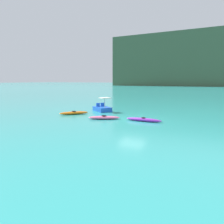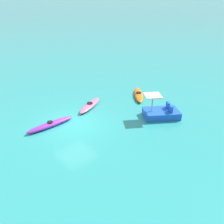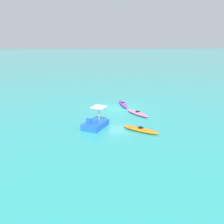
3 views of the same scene
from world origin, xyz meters
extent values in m
plane|color=teal|center=(0.00, 0.00, 0.00)|extent=(600.00, 600.00, 0.00)
ellipsoid|color=purple|center=(1.36, -0.69, 0.16)|extent=(3.31, 0.59, 0.32)
cylinder|color=black|center=(1.36, -0.69, 0.35)|extent=(0.36, 0.36, 0.05)
ellipsoid|color=orange|center=(-6.68, -0.35, 0.16)|extent=(2.65, 2.79, 0.32)
cylinder|color=black|center=(-6.68, -0.35, 0.35)|extent=(0.61, 0.61, 0.05)
ellipsoid|color=pink|center=(-2.36, -1.37, 0.16)|extent=(2.99, 1.95, 0.32)
cylinder|color=black|center=(-2.36, -1.37, 0.35)|extent=(0.59, 0.59, 0.05)
cube|color=blue|center=(-5.13, 3.21, 0.25)|extent=(2.83, 2.60, 0.50)
cube|color=blue|center=(-5.41, 3.77, 0.72)|extent=(0.38, 0.45, 0.44)
cube|color=blue|center=(-5.75, 3.28, 0.72)|extent=(0.38, 0.45, 0.44)
cylinder|color=#B2B2B7|center=(-4.55, 2.81, 1.05)|extent=(0.08, 0.08, 1.10)
cube|color=silver|center=(-4.55, 2.81, 1.64)|extent=(1.53, 1.53, 0.08)
camera|label=1|loc=(6.93, -18.23, 3.68)|focal=32.80mm
camera|label=2|loc=(7.59, 12.29, 7.90)|focal=39.23mm
camera|label=3|loc=(-22.61, 4.85, 6.87)|focal=35.02mm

